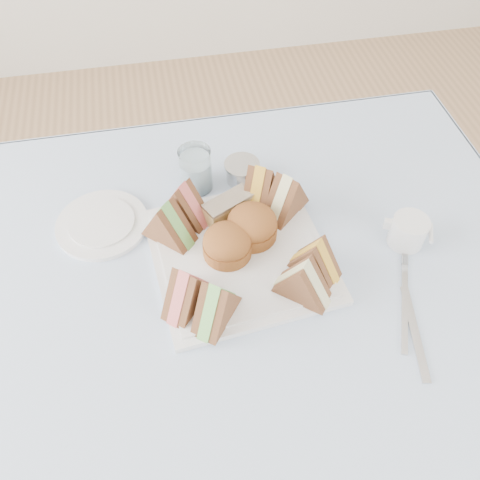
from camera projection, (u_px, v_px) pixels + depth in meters
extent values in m
plane|color=#9E7751|center=(263.00, 439.00, 1.44)|extent=(4.00, 4.00, 0.00)
cube|color=brown|center=(269.00, 387.00, 1.16)|extent=(0.90, 0.90, 0.74)
cube|color=silver|center=(279.00, 299.00, 0.87)|extent=(1.02, 1.02, 0.01)
cube|color=silver|center=(240.00, 255.00, 0.91)|extent=(0.34, 0.34, 0.01)
cylinder|color=brown|center=(227.00, 244.00, 0.89)|extent=(0.09, 0.09, 0.06)
cylinder|color=brown|center=(252.00, 225.00, 0.91)|extent=(0.13, 0.13, 0.06)
cube|color=tan|center=(228.00, 208.00, 0.95)|extent=(0.10, 0.08, 0.05)
cylinder|color=silver|center=(102.00, 224.00, 0.96)|extent=(0.23, 0.23, 0.01)
cylinder|color=white|center=(196.00, 170.00, 1.00)|extent=(0.08, 0.08, 0.09)
cylinder|color=#B6B6B6|center=(242.00, 172.00, 1.03)|extent=(0.08, 0.08, 0.04)
cube|color=#B6B6B6|center=(415.00, 332.00, 0.82)|extent=(0.05, 0.17, 0.00)
cube|color=#B6B6B6|center=(404.00, 307.00, 0.85)|extent=(0.08, 0.17, 0.00)
cylinder|color=silver|center=(408.00, 231.00, 0.92)|extent=(0.09, 0.09, 0.06)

